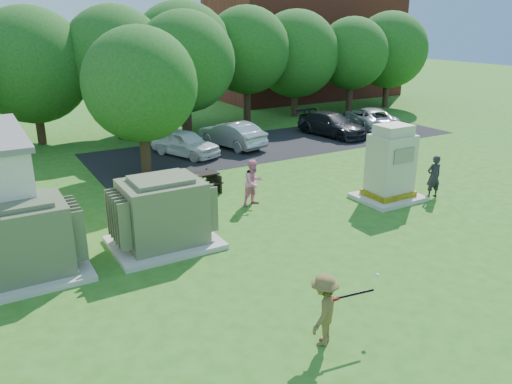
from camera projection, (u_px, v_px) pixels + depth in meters
ground at (338, 288)px, 12.24m from camera, size 120.00×120.00×0.00m
brick_building at (304, 47)px, 41.51m from camera, size 15.00×8.00×8.00m
parking_strip at (280, 143)px, 26.59m from camera, size 20.00×6.00×0.01m
transformer_left at (22, 241)px, 12.52m from camera, size 3.00×2.40×2.07m
transformer_right at (163, 214)px, 14.27m from camera, size 3.00×2.40×2.07m
generator_cabinet at (390, 167)px, 17.89m from camera, size 2.27×1.85×2.76m
picnic_table at (196, 181)px, 18.85m from camera, size 1.69×1.27×0.72m
batter at (324, 310)px, 9.94m from camera, size 1.14×1.04×1.54m
person_by_generator at (434, 177)px, 18.26m from camera, size 0.64×0.49×1.59m
person_at_picnic at (254, 183)px, 17.48m from camera, size 0.91×0.77×1.65m
car_white at (185, 143)px, 23.92m from camera, size 2.77×3.94×1.25m
car_silver_a at (232, 134)px, 25.52m from camera, size 2.28×4.22×1.32m
car_dark at (332, 125)px, 28.01m from camera, size 2.47×4.59×1.27m
car_silver_b at (369, 118)px, 29.79m from camera, size 3.49×5.05×1.28m
batting_equipment at (355, 292)px, 10.09m from camera, size 1.45×0.32×0.20m
tree_row at (149, 60)px, 26.82m from camera, size 41.30×13.30×7.30m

